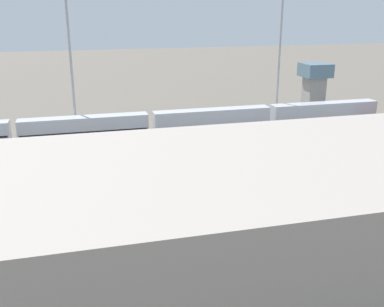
% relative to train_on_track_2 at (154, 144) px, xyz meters
% --- Properties ---
extents(ground_plane, '(400.00, 400.00, 0.00)m').
position_rel_train_on_track_2_xyz_m(ground_plane, '(-3.94, 5.00, -2.07)').
color(ground_plane, '#60594F').
extents(track_bed_0, '(140.00, 2.80, 0.12)m').
position_rel_train_on_track_2_xyz_m(track_bed_0, '(-3.94, -10.00, -2.01)').
color(track_bed_0, '#4C443D').
rests_on(track_bed_0, ground_plane).
extents(track_bed_1, '(140.00, 2.80, 0.12)m').
position_rel_train_on_track_2_xyz_m(track_bed_1, '(-3.94, -5.00, -2.01)').
color(track_bed_1, '#3D3833').
rests_on(track_bed_1, ground_plane).
extents(track_bed_2, '(140.00, 2.80, 0.12)m').
position_rel_train_on_track_2_xyz_m(track_bed_2, '(-3.94, 0.00, -2.01)').
color(track_bed_2, '#3D3833').
rests_on(track_bed_2, ground_plane).
extents(track_bed_3, '(140.00, 2.80, 0.12)m').
position_rel_train_on_track_2_xyz_m(track_bed_3, '(-3.94, 5.00, -2.01)').
color(track_bed_3, '#4C443D').
rests_on(track_bed_3, ground_plane).
extents(track_bed_4, '(140.00, 2.80, 0.12)m').
position_rel_train_on_track_2_xyz_m(track_bed_4, '(-3.94, 10.00, -2.01)').
color(track_bed_4, '#3D3833').
rests_on(track_bed_4, ground_plane).
extents(track_bed_5, '(140.00, 2.80, 0.12)m').
position_rel_train_on_track_2_xyz_m(track_bed_5, '(-3.94, 15.00, -2.01)').
color(track_bed_5, '#4C443D').
rests_on(track_bed_5, ground_plane).
extents(track_bed_6, '(140.00, 2.80, 0.12)m').
position_rel_train_on_track_2_xyz_m(track_bed_6, '(-3.94, 20.00, -2.01)').
color(track_bed_6, '#4C443D').
rests_on(track_bed_6, ground_plane).
extents(train_on_track_2, '(139.00, 3.00, 4.40)m').
position_rel_train_on_track_2_xyz_m(train_on_track_2, '(0.00, 0.00, 0.00)').
color(train_on_track_2, maroon).
rests_on(train_on_track_2, ground_plane).
extents(train_on_track_6, '(90.60, 3.06, 4.40)m').
position_rel_train_on_track_2_xyz_m(train_on_track_6, '(-11.70, 20.00, 0.00)').
color(train_on_track_6, '#1E6B9E').
rests_on(train_on_track_6, ground_plane).
extents(train_on_track_0, '(95.60, 3.06, 5.00)m').
position_rel_train_on_track_2_xyz_m(train_on_track_0, '(-1.14, -10.00, 0.54)').
color(train_on_track_0, '#B7BABF').
rests_on(train_on_track_0, ground_plane).
extents(train_on_track_3, '(119.80, 3.06, 3.80)m').
position_rel_train_on_track_2_xyz_m(train_on_track_3, '(-1.98, 5.00, -0.07)').
color(train_on_track_3, '#B7BABF').
rests_on(train_on_track_3, ground_plane).
extents(train_on_track_5, '(10.00, 3.00, 5.00)m').
position_rel_train_on_track_2_xyz_m(train_on_track_5, '(0.74, 15.00, 0.09)').
color(train_on_track_5, gold).
rests_on(train_on_track_5, ground_plane).
extents(light_mast_0, '(2.80, 0.70, 29.20)m').
position_rel_train_on_track_2_xyz_m(light_mast_0, '(12.43, -13.71, 16.35)').
color(light_mast_0, '#9EA0A5').
rests_on(light_mast_0, ground_plane).
extents(light_mast_2, '(2.80, 0.70, 30.32)m').
position_rel_train_on_track_2_xyz_m(light_mast_2, '(-28.22, -13.22, 16.95)').
color(light_mast_2, '#9EA0A5').
rests_on(light_mast_2, ground_plane).
extents(maintenance_shed, '(53.20, 21.50, 13.00)m').
position_rel_train_on_track_2_xyz_m(maintenance_shed, '(6.04, 41.01, 4.43)').
color(maintenance_shed, '#9E9389').
rests_on(maintenance_shed, ground_plane).
extents(control_tower, '(6.00, 6.00, 11.82)m').
position_rel_train_on_track_2_xyz_m(control_tower, '(-40.62, -20.31, 4.90)').
color(control_tower, gray).
rests_on(control_tower, ground_plane).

